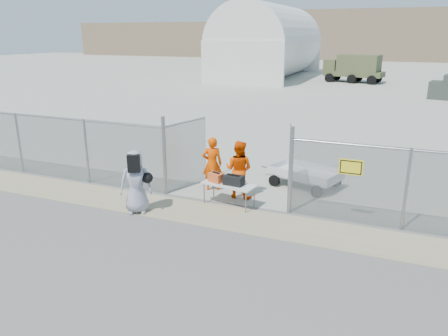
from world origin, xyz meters
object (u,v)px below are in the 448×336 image
at_px(folding_table, 229,194).
at_px(security_worker_right, 239,169).
at_px(visitor, 136,182).
at_px(security_worker_left, 212,164).
at_px(utility_trailer, 305,176).

xyz_separation_m(folding_table, security_worker_right, (0.03, 0.73, 0.57)).
distance_m(folding_table, visitor, 2.74).
relative_size(security_worker_right, visitor, 0.99).
xyz_separation_m(security_worker_left, utility_trailer, (2.73, 1.45, -0.53)).
distance_m(folding_table, utility_trailer, 3.03).
relative_size(security_worker_left, visitor, 0.97).
height_order(security_worker_left, security_worker_right, security_worker_right).
bearing_deg(folding_table, visitor, -137.58).
bearing_deg(security_worker_right, utility_trailer, -131.60).
bearing_deg(security_worker_left, folding_table, 109.65).
distance_m(security_worker_left, utility_trailer, 3.14).
distance_m(visitor, utility_trailer, 5.63).
xyz_separation_m(security_worker_right, utility_trailer, (1.71, 1.75, -0.55)).
height_order(folding_table, security_worker_left, security_worker_left).
relative_size(folding_table, security_worker_right, 0.88).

